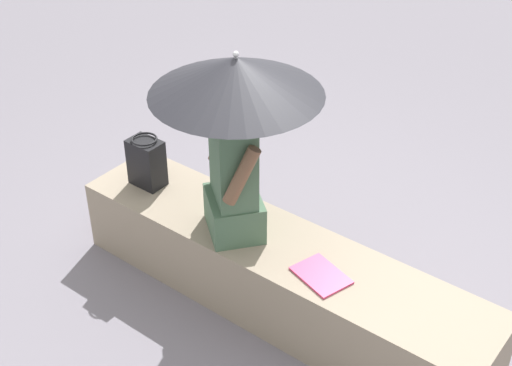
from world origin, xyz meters
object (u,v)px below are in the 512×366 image
(person_seated, at_px, (233,171))
(parasol, at_px, (236,76))
(handbag_black, at_px, (147,162))
(magazine, at_px, (321,275))

(person_seated, xyz_separation_m, parasol, (-0.01, -0.02, 0.54))
(handbag_black, bearing_deg, person_seated, 177.19)
(person_seated, relative_size, magazine, 3.21)
(person_seated, xyz_separation_m, handbag_black, (0.70, -0.03, -0.23))
(parasol, bearing_deg, handbag_black, -1.25)
(person_seated, height_order, parasol, parasol)
(parasol, relative_size, magazine, 3.77)
(parasol, xyz_separation_m, handbag_black, (0.71, -0.02, -0.77))
(person_seated, bearing_deg, handbag_black, -2.81)
(handbag_black, height_order, magazine, handbag_black)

